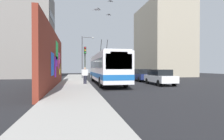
{
  "coord_description": "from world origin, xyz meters",
  "views": [
    {
      "loc": [
        -20.2,
        1.44,
        1.76
      ],
      "look_at": [
        -0.3,
        -2.55,
        1.51
      ],
      "focal_mm": 29.05,
      "sensor_mm": 36.0,
      "label": 1
    }
  ],
  "objects_px": {
    "street_lamp": "(84,54)",
    "traffic_light": "(85,58)",
    "parked_car_dark_gray": "(129,73)",
    "parked_car_navy": "(141,75)",
    "parked_car_white": "(160,77)",
    "pedestrian_at_curb": "(85,74)",
    "city_bus": "(106,67)"
  },
  "relations": [
    {
      "from": "street_lamp",
      "to": "traffic_light",
      "type": "bearing_deg",
      "value": 179.02
    },
    {
      "from": "parked_car_dark_gray",
      "to": "parked_car_navy",
      "type": "bearing_deg",
      "value": -180.0
    },
    {
      "from": "parked_car_white",
      "to": "parked_car_navy",
      "type": "distance_m",
      "value": 5.42
    },
    {
      "from": "parked_car_navy",
      "to": "traffic_light",
      "type": "height_order",
      "value": "traffic_light"
    },
    {
      "from": "traffic_light",
      "to": "street_lamp",
      "type": "distance_m",
      "value": 6.92
    },
    {
      "from": "parked_car_dark_gray",
      "to": "street_lamp",
      "type": "relative_size",
      "value": 0.65
    },
    {
      "from": "pedestrian_at_curb",
      "to": "traffic_light",
      "type": "relative_size",
      "value": 0.4
    },
    {
      "from": "pedestrian_at_curb",
      "to": "traffic_light",
      "type": "distance_m",
      "value": 4.02
    },
    {
      "from": "pedestrian_at_curb",
      "to": "traffic_light",
      "type": "bearing_deg",
      "value": -2.96
    },
    {
      "from": "parked_car_navy",
      "to": "street_lamp",
      "type": "bearing_deg",
      "value": 49.54
    },
    {
      "from": "parked_car_navy",
      "to": "pedestrian_at_curb",
      "type": "relative_size",
      "value": 2.93
    },
    {
      "from": "street_lamp",
      "to": "parked_car_navy",
      "type": "bearing_deg",
      "value": -130.46
    },
    {
      "from": "city_bus",
      "to": "traffic_light",
      "type": "height_order",
      "value": "city_bus"
    },
    {
      "from": "traffic_light",
      "to": "pedestrian_at_curb",
      "type": "bearing_deg",
      "value": 177.04
    },
    {
      "from": "parked_car_dark_gray",
      "to": "street_lamp",
      "type": "xyz_separation_m",
      "value": [
        0.69,
        7.23,
        3.1
      ]
    },
    {
      "from": "parked_car_navy",
      "to": "traffic_light",
      "type": "relative_size",
      "value": 1.17
    },
    {
      "from": "city_bus",
      "to": "street_lamp",
      "type": "xyz_separation_m",
      "value": [
        9.38,
        2.03,
        2.14
      ]
    },
    {
      "from": "parked_car_dark_gray",
      "to": "traffic_light",
      "type": "bearing_deg",
      "value": 129.96
    },
    {
      "from": "parked_car_navy",
      "to": "parked_car_white",
      "type": "bearing_deg",
      "value": 180.0
    },
    {
      "from": "pedestrian_at_curb",
      "to": "parked_car_navy",
      "type": "bearing_deg",
      "value": -60.48
    },
    {
      "from": "city_bus",
      "to": "parked_car_navy",
      "type": "xyz_separation_m",
      "value": [
        3.21,
        -5.2,
        -0.96
      ]
    },
    {
      "from": "parked_car_white",
      "to": "traffic_light",
      "type": "distance_m",
      "value": 8.99
    },
    {
      "from": "city_bus",
      "to": "parked_car_navy",
      "type": "height_order",
      "value": "city_bus"
    },
    {
      "from": "pedestrian_at_curb",
      "to": "traffic_light",
      "type": "height_order",
      "value": "traffic_light"
    },
    {
      "from": "city_bus",
      "to": "parked_car_dark_gray",
      "type": "height_order",
      "value": "city_bus"
    },
    {
      "from": "pedestrian_at_curb",
      "to": "street_lamp",
      "type": "height_order",
      "value": "street_lamp"
    },
    {
      "from": "parked_car_dark_gray",
      "to": "street_lamp",
      "type": "distance_m",
      "value": 7.9
    },
    {
      "from": "pedestrian_at_curb",
      "to": "parked_car_dark_gray",
      "type": "bearing_deg",
      "value": -37.71
    },
    {
      "from": "street_lamp",
      "to": "parked_car_white",
      "type": "bearing_deg",
      "value": -148.03
    },
    {
      "from": "parked_car_navy",
      "to": "parked_car_dark_gray",
      "type": "height_order",
      "value": "same"
    },
    {
      "from": "parked_car_dark_gray",
      "to": "traffic_light",
      "type": "distance_m",
      "value": 9.82
    },
    {
      "from": "city_bus",
      "to": "parked_car_white",
      "type": "relative_size",
      "value": 2.8
    }
  ]
}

